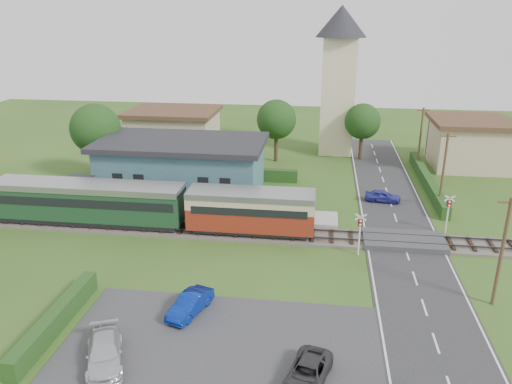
# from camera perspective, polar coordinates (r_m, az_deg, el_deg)

# --- Properties ---
(ground) EXTENTS (120.00, 120.00, 0.00)m
(ground) POSITION_cam_1_polar(r_m,az_deg,el_deg) (38.25, 1.88, -6.30)
(ground) COLOR #2D4C19
(railway_track) EXTENTS (76.00, 3.20, 0.49)m
(railway_track) POSITION_cam_1_polar(r_m,az_deg,el_deg) (39.99, 2.18, -4.89)
(railway_track) COLOR #4C443D
(railway_track) RESTS_ON ground
(road) EXTENTS (6.00, 70.00, 0.05)m
(road) POSITION_cam_1_polar(r_m,az_deg,el_deg) (38.65, 16.90, -6.89)
(road) COLOR #28282B
(road) RESTS_ON ground
(car_park) EXTENTS (17.00, 9.00, 0.08)m
(car_park) POSITION_cam_1_polar(r_m,az_deg,el_deg) (28.27, -3.94, -16.79)
(car_park) COLOR #333335
(car_park) RESTS_ON ground
(crossing_deck) EXTENTS (6.20, 3.40, 0.45)m
(crossing_deck) POSITION_cam_1_polar(r_m,az_deg,el_deg) (40.35, 16.53, -5.36)
(crossing_deck) COLOR #333335
(crossing_deck) RESTS_ON ground
(platform) EXTENTS (30.00, 3.00, 0.45)m
(platform) POSITION_cam_1_polar(r_m,az_deg,el_deg) (44.77, -10.25, -2.25)
(platform) COLOR gray
(platform) RESTS_ON ground
(equipment_hut) EXTENTS (2.30, 2.30, 2.55)m
(equipment_hut) POSITION_cam_1_polar(r_m,az_deg,el_deg) (47.27, -19.64, 0.06)
(equipment_hut) COLOR beige
(equipment_hut) RESTS_ON platform
(station_building) EXTENTS (16.00, 9.00, 5.30)m
(station_building) POSITION_cam_1_polar(r_m,az_deg,el_deg) (49.17, -8.40, 2.95)
(station_building) COLOR #375A67
(station_building) RESTS_ON ground
(train) EXTENTS (43.20, 2.90, 3.40)m
(train) POSITION_cam_1_polar(r_m,az_deg,el_deg) (44.84, -22.30, -0.77)
(train) COLOR #232328
(train) RESTS_ON ground
(church_tower) EXTENTS (6.00, 6.00, 17.60)m
(church_tower) POSITION_cam_1_polar(r_m,az_deg,el_deg) (62.49, 9.46, 13.60)
(church_tower) COLOR beige
(church_tower) RESTS_ON ground
(house_west) EXTENTS (10.80, 8.80, 5.50)m
(house_west) POSITION_cam_1_polar(r_m,az_deg,el_deg) (63.50, -9.34, 6.89)
(house_west) COLOR tan
(house_west) RESTS_ON ground
(house_east) EXTENTS (8.80, 8.80, 5.50)m
(house_east) POSITION_cam_1_polar(r_m,az_deg,el_deg) (62.07, 23.16, 5.23)
(house_east) COLOR tan
(house_east) RESTS_ON ground
(hedge_carpark) EXTENTS (0.80, 9.00, 1.20)m
(hedge_carpark) POSITION_cam_1_polar(r_m,az_deg,el_deg) (31.05, -21.92, -13.41)
(hedge_carpark) COLOR #193814
(hedge_carpark) RESTS_ON ground
(hedge_roadside) EXTENTS (0.80, 18.00, 1.20)m
(hedge_roadside) POSITION_cam_1_polar(r_m,az_deg,el_deg) (53.81, 18.96, 1.22)
(hedge_roadside) COLOR #193814
(hedge_roadside) RESTS_ON ground
(hedge_station) EXTENTS (22.00, 0.80, 1.30)m
(hedge_station) POSITION_cam_1_polar(r_m,az_deg,el_deg) (53.91, -7.00, 2.28)
(hedge_station) COLOR #193814
(hedge_station) RESTS_ON ground
(tree_a) EXTENTS (5.20, 5.20, 8.00)m
(tree_a) POSITION_cam_1_polar(r_m,az_deg,el_deg) (54.73, -17.87, 6.87)
(tree_a) COLOR #332316
(tree_a) RESTS_ON ground
(tree_b) EXTENTS (4.60, 4.60, 7.34)m
(tree_b) POSITION_cam_1_polar(r_m,az_deg,el_deg) (58.59, 2.35, 8.27)
(tree_b) COLOR #332316
(tree_b) RESTS_ON ground
(tree_c) EXTENTS (4.20, 4.20, 6.78)m
(tree_c) POSITION_cam_1_polar(r_m,az_deg,el_deg) (60.55, 12.08, 7.88)
(tree_c) COLOR #332316
(tree_c) RESTS_ON ground
(utility_pole_b) EXTENTS (1.40, 0.22, 7.00)m
(utility_pole_b) POSITION_cam_1_polar(r_m,az_deg,el_deg) (32.94, 26.29, -6.08)
(utility_pole_b) COLOR #473321
(utility_pole_b) RESTS_ON ground
(utility_pole_c) EXTENTS (1.40, 0.22, 7.00)m
(utility_pole_c) POSITION_cam_1_polar(r_m,az_deg,el_deg) (47.33, 20.64, 2.36)
(utility_pole_c) COLOR #473321
(utility_pole_c) RESTS_ON ground
(utility_pole_d) EXTENTS (1.40, 0.22, 7.00)m
(utility_pole_d) POSITION_cam_1_polar(r_m,az_deg,el_deg) (58.67, 18.26, 5.90)
(utility_pole_d) COLOR #473321
(utility_pole_d) RESTS_ON ground
(crossing_signal_near) EXTENTS (0.84, 0.28, 3.28)m
(crossing_signal_near) POSITION_cam_1_polar(r_m,az_deg,el_deg) (36.94, 11.80, -4.07)
(crossing_signal_near) COLOR silver
(crossing_signal_near) RESTS_ON ground
(crossing_signal_far) EXTENTS (0.84, 0.28, 3.28)m
(crossing_signal_far) POSITION_cam_1_polar(r_m,az_deg,el_deg) (42.50, 21.13, -1.78)
(crossing_signal_far) COLOR silver
(crossing_signal_far) RESTS_ON ground
(streetlamp_west) EXTENTS (0.30, 0.30, 5.15)m
(streetlamp_west) POSITION_cam_1_polar(r_m,az_deg,el_deg) (61.37, -17.00, 6.06)
(streetlamp_west) COLOR #3F3F47
(streetlamp_west) RESTS_ON ground
(streetlamp_east) EXTENTS (0.30, 0.30, 5.15)m
(streetlamp_east) POSITION_cam_1_polar(r_m,az_deg,el_deg) (63.93, 19.06, 6.37)
(streetlamp_east) COLOR #3F3F47
(streetlamp_east) RESTS_ON ground
(car_on_road) EXTENTS (3.40, 1.72, 1.11)m
(car_on_road) POSITION_cam_1_polar(r_m,az_deg,el_deg) (48.19, 14.30, -0.44)
(car_on_road) COLOR #2C2E95
(car_on_road) RESTS_ON road
(car_park_blue) EXTENTS (2.31, 3.81, 1.18)m
(car_park_blue) POSITION_cam_1_polar(r_m,az_deg,el_deg) (30.40, -7.54, -12.56)
(car_park_blue) COLOR navy
(car_park_blue) RESTS_ON car_park
(car_park_silver) EXTENTS (3.29, 4.65, 1.25)m
(car_park_silver) POSITION_cam_1_polar(r_m,az_deg,el_deg) (27.54, -16.92, -17.16)
(car_park_silver) COLOR silver
(car_park_silver) RESTS_ON car_park
(car_park_dark) EXTENTS (2.63, 4.15, 1.07)m
(car_park_dark) POSITION_cam_1_polar(r_m,az_deg,el_deg) (25.54, 5.92, -19.91)
(car_park_dark) COLOR #333235
(car_park_dark) RESTS_ON car_park
(pedestrian_near) EXTENTS (0.77, 0.61, 1.86)m
(pedestrian_near) POSITION_cam_1_polar(r_m,az_deg,el_deg) (43.00, -2.33, -1.22)
(pedestrian_near) COLOR gray
(pedestrian_near) RESTS_ON platform
(pedestrian_far) EXTENTS (0.62, 0.79, 1.60)m
(pedestrian_far) POSITION_cam_1_polar(r_m,az_deg,el_deg) (46.40, -16.58, -0.62)
(pedestrian_far) COLOR gray
(pedestrian_far) RESTS_ON platform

